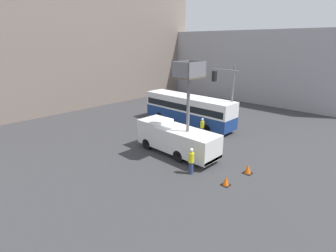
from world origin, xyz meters
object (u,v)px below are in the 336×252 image
(utility_truck, at_px, (176,136))
(traffic_cone_near_truck, at_px, (226,181))
(traffic_cone_mid_road, at_px, (248,169))
(road_worker_near_truck, at_px, (191,161))
(city_bus, at_px, (188,108))
(traffic_light_pole, at_px, (227,90))
(road_worker_directing, at_px, (202,127))

(utility_truck, distance_m, traffic_cone_near_truck, 5.88)
(traffic_cone_near_truck, bearing_deg, traffic_cone_mid_road, -5.86)
(traffic_cone_near_truck, height_order, traffic_cone_mid_road, traffic_cone_mid_road)
(road_worker_near_truck, height_order, traffic_cone_near_truck, road_worker_near_truck)
(road_worker_near_truck, bearing_deg, city_bus, 135.48)
(traffic_light_pole, distance_m, road_worker_near_truck, 9.54)
(road_worker_directing, xyz_separation_m, traffic_cone_near_truck, (-6.32, -6.61, -0.60))
(traffic_light_pole, xyz_separation_m, traffic_cone_mid_road, (-5.72, -5.56, -4.06))
(utility_truck, xyz_separation_m, traffic_cone_near_truck, (-1.47, -5.56, -1.20))
(city_bus, relative_size, road_worker_near_truck, 5.59)
(traffic_light_pole, relative_size, road_worker_directing, 3.69)
(traffic_light_pole, distance_m, road_worker_directing, 4.13)
(road_worker_directing, bearing_deg, traffic_light_pole, -117.96)
(city_bus, xyz_separation_m, traffic_cone_mid_road, (-5.78, -10.14, -1.52))
(city_bus, distance_m, road_worker_near_truck, 11.28)
(city_bus, distance_m, road_worker_directing, 3.89)
(road_worker_directing, relative_size, traffic_cone_near_truck, 2.94)
(traffic_light_pole, relative_size, traffic_cone_near_truck, 10.83)
(city_bus, relative_size, traffic_cone_near_truck, 17.58)
(road_worker_near_truck, relative_size, road_worker_directing, 1.07)
(road_worker_directing, bearing_deg, utility_truck, 109.82)
(city_bus, bearing_deg, utility_truck, 105.07)
(road_worker_near_truck, relative_size, traffic_cone_near_truck, 3.14)
(road_worker_near_truck, bearing_deg, road_worker_directing, 126.10)
(utility_truck, bearing_deg, city_bus, 32.81)
(traffic_light_pole, bearing_deg, road_worker_directing, 144.45)
(traffic_cone_near_truck, relative_size, traffic_cone_mid_road, 0.92)
(traffic_cone_near_truck, bearing_deg, road_worker_directing, 46.29)
(road_worker_directing, bearing_deg, traffic_cone_near_truck, 143.88)
(traffic_cone_near_truck, xyz_separation_m, traffic_cone_mid_road, (2.41, -0.25, 0.03))
(road_worker_directing, distance_m, traffic_cone_near_truck, 9.17)
(utility_truck, relative_size, road_worker_directing, 4.16)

